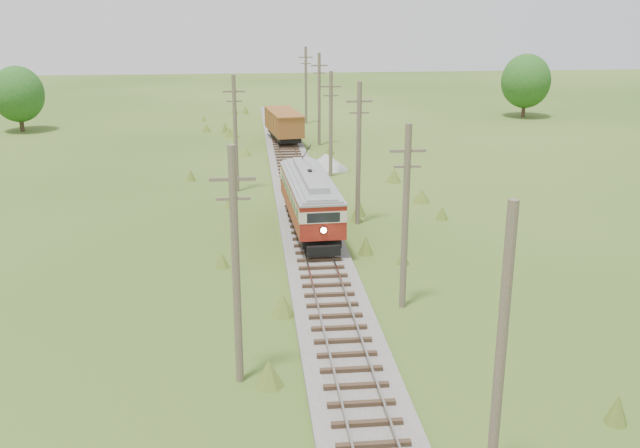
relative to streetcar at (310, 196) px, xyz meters
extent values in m
cube|color=#605B54|center=(0.00, 4.75, -2.30)|extent=(3.60, 96.00, 0.25)
cube|color=#726659|center=(-0.72, 4.75, -1.94)|extent=(0.08, 96.00, 0.17)
cube|color=#726659|center=(0.72, 4.75, -1.94)|extent=(0.08, 96.00, 0.17)
cube|color=#2D2116|center=(0.00, 4.75, -2.09)|extent=(2.40, 96.00, 0.16)
cube|color=black|center=(0.00, 0.00, -1.45)|extent=(2.58, 10.08, 0.41)
cube|color=maroon|center=(0.00, 0.00, -0.55)|extent=(3.00, 10.96, 1.00)
cube|color=beige|center=(0.00, 0.00, 0.27)|extent=(3.02, 11.02, 0.63)
cube|color=black|center=(0.00, 0.00, 0.27)|extent=(3.03, 10.53, 0.50)
cube|color=maroon|center=(0.00, 0.00, 0.72)|extent=(3.00, 10.96, 0.27)
cube|color=gray|center=(0.00, 0.00, 1.02)|extent=(3.05, 11.07, 0.34)
cube|color=gray|center=(0.00, 0.00, 1.33)|extent=(1.49, 8.19, 0.36)
sphere|color=#FFF2BF|center=(0.23, -5.51, -0.41)|extent=(0.33, 0.33, 0.33)
cylinder|color=black|center=(-0.07, 1.63, 2.35)|extent=(0.23, 4.22, 1.75)
cylinder|color=black|center=(-0.50, -4.13, -1.50)|extent=(0.14, 0.73, 0.72)
cylinder|color=black|center=(0.85, -4.08, -1.50)|extent=(0.14, 0.73, 0.72)
cylinder|color=black|center=(-0.85, 4.08, -1.50)|extent=(0.14, 0.73, 0.72)
cylinder|color=black|center=(0.50, 4.14, -1.50)|extent=(0.14, 0.73, 0.72)
cube|color=black|center=(0.00, 28.97, -1.52)|extent=(2.96, 7.28, 0.49)
cube|color=brown|center=(0.00, 28.97, -0.29)|extent=(3.57, 8.12, 1.96)
cube|color=brown|center=(0.00, 28.97, 0.74)|extent=(3.64, 8.29, 0.12)
cylinder|color=black|center=(-0.42, 26.54, -1.47)|extent=(0.22, 0.79, 0.79)
cylinder|color=black|center=(1.04, 26.74, -1.47)|extent=(0.22, 0.79, 0.79)
cylinder|color=black|center=(-1.04, 31.21, -1.47)|extent=(0.22, 0.79, 0.79)
cylinder|color=black|center=(0.42, 31.41, -1.47)|extent=(0.22, 0.79, 0.79)
cone|color=gray|center=(2.98, 17.78, -1.80)|extent=(3.33, 3.33, 1.25)
cone|color=gray|center=(3.81, 16.74, -2.06)|extent=(1.88, 1.88, 0.73)
cylinder|color=brown|center=(3.10, -24.25, 1.98)|extent=(0.30, 0.30, 8.80)
cylinder|color=brown|center=(3.30, -11.25, 1.88)|extent=(0.30, 0.30, 8.60)
cube|color=brown|center=(3.30, -11.25, 4.98)|extent=(1.60, 0.12, 0.12)
cube|color=brown|center=(3.30, -11.25, 4.28)|extent=(1.20, 0.10, 0.10)
cylinder|color=brown|center=(3.20, 1.75, 2.08)|extent=(0.30, 0.30, 9.00)
cube|color=brown|center=(3.20, 1.75, 5.38)|extent=(1.60, 0.12, 0.12)
cube|color=brown|center=(3.20, 1.75, 4.68)|extent=(1.20, 0.10, 0.10)
cylinder|color=brown|center=(3.00, 14.75, 1.78)|extent=(0.30, 0.30, 8.40)
cube|color=brown|center=(3.00, 14.75, 4.78)|extent=(1.60, 0.12, 0.12)
cube|color=brown|center=(3.00, 14.75, 4.08)|extent=(1.20, 0.10, 0.10)
cylinder|color=brown|center=(3.40, 27.75, 2.03)|extent=(0.30, 0.30, 8.90)
cube|color=brown|center=(3.40, 27.75, 5.28)|extent=(1.60, 0.12, 0.12)
cube|color=brown|center=(3.40, 27.75, 4.58)|extent=(1.20, 0.10, 0.10)
cylinder|color=brown|center=(3.20, 40.75, 1.93)|extent=(0.30, 0.30, 8.70)
cube|color=brown|center=(3.20, 40.75, 5.08)|extent=(1.60, 0.12, 0.12)
cube|color=brown|center=(3.20, 40.75, 4.38)|extent=(1.20, 0.10, 0.10)
cylinder|color=brown|center=(-4.20, -17.25, 2.08)|extent=(0.30, 0.30, 9.00)
cube|color=brown|center=(-4.20, -17.25, 5.38)|extent=(1.60, 0.12, 0.12)
cube|color=brown|center=(-4.20, -17.25, 4.68)|extent=(1.20, 0.10, 0.10)
cylinder|color=brown|center=(-4.50, 10.75, 1.88)|extent=(0.30, 0.30, 8.60)
cube|color=brown|center=(-4.50, 10.75, 4.98)|extent=(1.60, 0.12, 0.12)
cube|color=brown|center=(-4.50, 10.75, 4.28)|extent=(1.20, 0.10, 0.10)
cylinder|color=#38281C|center=(-28.00, 38.75, -1.25)|extent=(0.50, 0.50, 2.34)
ellipsoid|color=#1D5218|center=(-28.00, 38.75, 1.61)|extent=(5.46, 5.46, 6.01)
cylinder|color=#38281C|center=(30.00, 42.75, -1.16)|extent=(0.50, 0.50, 2.52)
ellipsoid|color=#1D5218|center=(30.00, 42.75, 1.92)|extent=(5.88, 5.88, 6.47)
camera|label=1|loc=(-3.66, -41.23, 11.26)|focal=40.00mm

